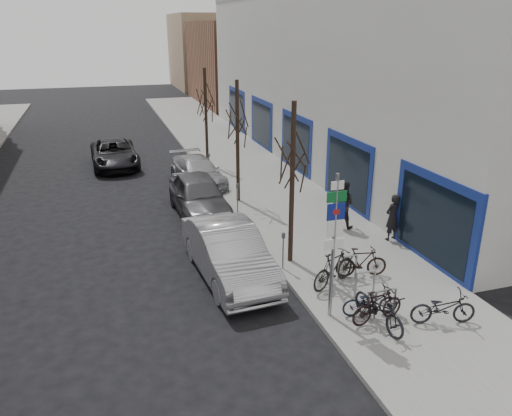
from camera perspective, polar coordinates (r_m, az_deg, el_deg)
ground at (r=13.52m, az=-1.16°, el=-14.29°), size 120.00×120.00×0.00m
sidewalk_east at (r=23.32m, az=2.47°, el=1.21°), size 5.00×70.00×0.15m
commercial_building at (r=33.53m, az=20.01°, el=14.49°), size 20.00×32.00×10.00m
brick_building_far at (r=53.32m, az=0.05°, el=16.26°), size 12.00×14.00×8.00m
tan_building_far at (r=67.84m, az=-3.55°, el=17.48°), size 13.00×12.00×9.00m
highway_sign_pole at (r=13.10m, az=8.92°, el=-3.43°), size 0.55×0.10×4.20m
bike_rack at (r=14.98m, az=12.37°, el=-8.16°), size 0.66×2.26×0.83m
tree_near at (r=15.71m, az=4.26°, el=7.08°), size 1.80×1.80×5.50m
tree_mid at (r=21.76m, az=-2.16°, el=10.79°), size 1.80×1.80×5.50m
tree_far at (r=28.02m, az=-5.82°, el=12.81°), size 1.80×1.80×5.50m
meter_front at (r=16.15m, az=3.13°, el=-4.50°), size 0.10×0.08×1.27m
meter_mid at (r=21.01m, az=-2.13°, el=1.48°), size 0.10×0.08×1.27m
meter_back at (r=26.13m, az=-5.39°, el=5.16°), size 0.10×0.08×1.27m
bike_near_left at (r=13.69m, az=13.93°, el=-10.76°), size 0.89×2.02×1.19m
bike_near_right at (r=13.88m, az=13.73°, el=-10.78°), size 1.69×0.71×0.99m
bike_mid_curb at (r=14.15m, az=12.93°, el=-10.15°), size 1.62×0.72×0.96m
bike_mid_inner at (r=15.38m, az=8.88°, el=-6.81°), size 1.97×1.36×1.16m
bike_far_curb at (r=14.32m, az=20.63°, el=-10.35°), size 1.84×0.96×1.07m
bike_far_inner at (r=16.10m, az=11.95°, el=-6.03°), size 1.73×0.82×1.01m
parked_car_front at (r=15.91m, az=-3.14°, el=-5.10°), size 2.18×5.34×1.72m
parked_car_mid at (r=21.26m, az=-6.54°, el=1.43°), size 2.14×5.10×1.72m
parked_car_back at (r=25.34m, az=-6.66°, el=4.12°), size 2.45×4.99×1.40m
lane_car at (r=29.80m, az=-15.88°, el=6.01°), size 2.64×5.43×1.49m
pedestrian_near at (r=18.93m, az=15.34°, el=-1.04°), size 0.72×0.56×1.76m
pedestrian_far at (r=19.70m, az=9.88°, el=0.45°), size 0.84×0.82×1.90m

